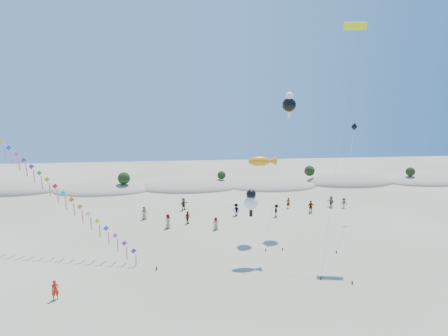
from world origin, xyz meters
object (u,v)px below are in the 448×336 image
(fish_kite, at_px, (263,162))
(flyer_foreground, at_px, (55,290))
(kite_train, at_px, (40,175))
(parafoil_kite, at_px, (355,30))

(fish_kite, height_order, flyer_foreground, fish_kite)
(kite_train, relative_size, fish_kite, 2.25)
(parafoil_kite, bearing_deg, fish_kite, -166.25)
(parafoil_kite, height_order, flyer_foreground, parafoil_kite)
(fish_kite, relative_size, flyer_foreground, 6.34)
(kite_train, distance_m, parafoil_kite, 36.87)
(kite_train, xyz_separation_m, flyer_foreground, (4.63, -11.88, -7.35))
(parafoil_kite, bearing_deg, kite_train, 176.39)
(parafoil_kite, relative_size, flyer_foreground, 14.72)
(kite_train, distance_m, flyer_foreground, 14.72)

